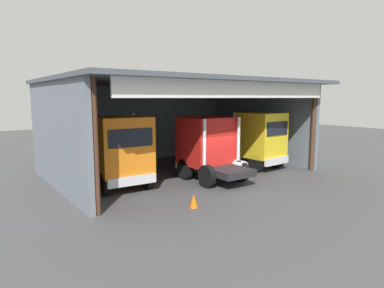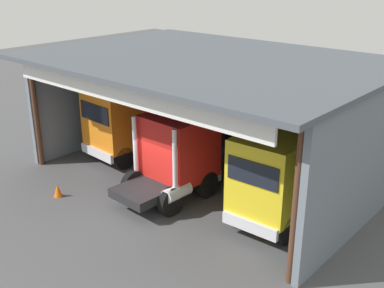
{
  "view_description": "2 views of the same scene",
  "coord_description": "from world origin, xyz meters",
  "px_view_note": "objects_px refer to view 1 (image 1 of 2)",
  "views": [
    {
      "loc": [
        -11.3,
        -12.09,
        4.53
      ],
      "look_at": [
        0.0,
        3.43,
        1.86
      ],
      "focal_mm": 31.25,
      "sensor_mm": 36.0,
      "label": 1
    },
    {
      "loc": [
        12.65,
        -10.9,
        9.18
      ],
      "look_at": [
        0.0,
        3.43,
        1.86
      ],
      "focal_mm": 44.11,
      "sensor_mm": 36.0,
      "label": 2
    }
  ],
  "objects_px": {
    "traffic_cone": "(194,201)",
    "oil_drum": "(122,158)",
    "tool_cart": "(129,159)",
    "truck_red_center_left_bay": "(209,146)",
    "truck_orange_left_bay": "(120,152)",
    "truck_yellow_yard_outside": "(258,139)"
  },
  "relations": [
    {
      "from": "tool_cart",
      "to": "traffic_cone",
      "type": "height_order",
      "value": "tool_cart"
    },
    {
      "from": "truck_orange_left_bay",
      "to": "truck_yellow_yard_outside",
      "type": "distance_m",
      "value": 9.23
    },
    {
      "from": "truck_orange_left_bay",
      "to": "truck_yellow_yard_outside",
      "type": "relative_size",
      "value": 1.07
    },
    {
      "from": "oil_drum",
      "to": "traffic_cone",
      "type": "xyz_separation_m",
      "value": [
        -1.35,
        -9.99,
        -0.18
      ]
    },
    {
      "from": "truck_orange_left_bay",
      "to": "oil_drum",
      "type": "bearing_deg",
      "value": -112.21
    },
    {
      "from": "truck_orange_left_bay",
      "to": "truck_yellow_yard_outside",
      "type": "xyz_separation_m",
      "value": [
        9.21,
        -0.65,
        0.01
      ]
    },
    {
      "from": "truck_red_center_left_bay",
      "to": "oil_drum",
      "type": "xyz_separation_m",
      "value": [
        -2.23,
        6.55,
        -1.41
      ]
    },
    {
      "from": "oil_drum",
      "to": "traffic_cone",
      "type": "bearing_deg",
      "value": -97.68
    },
    {
      "from": "oil_drum",
      "to": "truck_orange_left_bay",
      "type": "bearing_deg",
      "value": -115.31
    },
    {
      "from": "truck_yellow_yard_outside",
      "to": "tool_cart",
      "type": "bearing_deg",
      "value": -42.18
    },
    {
      "from": "tool_cart",
      "to": "truck_red_center_left_bay",
      "type": "bearing_deg",
      "value": -70.12
    },
    {
      "from": "oil_drum",
      "to": "tool_cart",
      "type": "height_order",
      "value": "tool_cart"
    },
    {
      "from": "truck_yellow_yard_outside",
      "to": "oil_drum",
      "type": "bearing_deg",
      "value": -45.25
    },
    {
      "from": "traffic_cone",
      "to": "oil_drum",
      "type": "bearing_deg",
      "value": 82.32
    },
    {
      "from": "truck_yellow_yard_outside",
      "to": "traffic_cone",
      "type": "xyz_separation_m",
      "value": [
        -7.99,
        -3.91,
        -1.61
      ]
    },
    {
      "from": "truck_orange_left_bay",
      "to": "truck_red_center_left_bay",
      "type": "bearing_deg",
      "value": 170.04
    },
    {
      "from": "truck_yellow_yard_outside",
      "to": "oil_drum",
      "type": "height_order",
      "value": "truck_yellow_yard_outside"
    },
    {
      "from": "truck_yellow_yard_outside",
      "to": "tool_cart",
      "type": "distance_m",
      "value": 8.54
    },
    {
      "from": "truck_red_center_left_bay",
      "to": "truck_yellow_yard_outside",
      "type": "bearing_deg",
      "value": 7.77
    },
    {
      "from": "truck_orange_left_bay",
      "to": "oil_drum",
      "type": "relative_size",
      "value": 5.63
    },
    {
      "from": "traffic_cone",
      "to": "truck_orange_left_bay",
      "type": "bearing_deg",
      "value": 105.0
    },
    {
      "from": "truck_orange_left_bay",
      "to": "tool_cart",
      "type": "distance_m",
      "value": 5.59
    }
  ]
}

